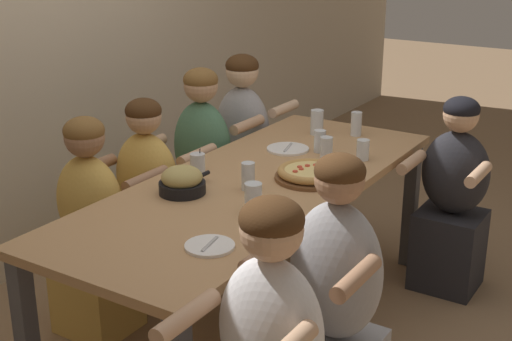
{
  "coord_description": "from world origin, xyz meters",
  "views": [
    {
      "loc": [
        -2.62,
        -1.66,
        1.92
      ],
      "look_at": [
        0.0,
        0.0,
        0.83
      ],
      "focal_mm": 50.0,
      "sensor_mm": 36.0,
      "label": 1
    }
  ],
  "objects_px": {
    "empty_plate_a": "(288,149)",
    "drinking_glass_g": "(320,142)",
    "diner_far_midright": "(204,176)",
    "diner_far_midleft": "(93,237)",
    "pizza_board_main": "(310,173)",
    "diner_far_right": "(243,156)",
    "drinking_glass_d": "(317,124)",
    "drinking_glass_c": "(356,125)",
    "drinking_glass_f": "(253,199)",
    "diner_near_right": "(452,204)",
    "drinking_glass_a": "(363,151)",
    "empty_plate_b": "(210,246)",
    "drinking_glass_e": "(248,178)",
    "diner_near_midleft": "(334,315)",
    "skillet_bowl": "(182,181)",
    "drinking_glass_b": "(326,148)",
    "cocktail_glass_blue": "(198,164)",
    "diner_far_center": "(149,210)"
  },
  "relations": [
    {
      "from": "pizza_board_main",
      "to": "drinking_glass_d",
      "type": "bearing_deg",
      "value": 25.37
    },
    {
      "from": "diner_near_midleft",
      "to": "skillet_bowl",
      "type": "bearing_deg",
      "value": -12.45
    },
    {
      "from": "pizza_board_main",
      "to": "diner_far_midleft",
      "type": "xyz_separation_m",
      "value": [
        -0.56,
        0.86,
        -0.32
      ]
    },
    {
      "from": "skillet_bowl",
      "to": "diner_near_right",
      "type": "xyz_separation_m",
      "value": [
        1.23,
        -0.85,
        -0.35
      ]
    },
    {
      "from": "drinking_glass_d",
      "to": "diner_far_center",
      "type": "xyz_separation_m",
      "value": [
        -0.83,
        0.54,
        -0.35
      ]
    },
    {
      "from": "drinking_glass_g",
      "to": "diner_far_midright",
      "type": "distance_m",
      "value": 0.77
    },
    {
      "from": "drinking_glass_b",
      "to": "drinking_glass_c",
      "type": "relative_size",
      "value": 0.8
    },
    {
      "from": "drinking_glass_c",
      "to": "drinking_glass_d",
      "type": "distance_m",
      "value": 0.22
    },
    {
      "from": "diner_far_midright",
      "to": "diner_far_center",
      "type": "bearing_deg",
      "value": -90.0
    },
    {
      "from": "diner_far_midright",
      "to": "diner_far_right",
      "type": "bearing_deg",
      "value": 90.0
    },
    {
      "from": "diner_far_midright",
      "to": "diner_far_midleft",
      "type": "xyz_separation_m",
      "value": [
        -0.89,
        -0.0,
        -0.04
      ]
    },
    {
      "from": "pizza_board_main",
      "to": "drinking_glass_g",
      "type": "height_order",
      "value": "drinking_glass_g"
    },
    {
      "from": "pizza_board_main",
      "to": "drinking_glass_e",
      "type": "xyz_separation_m",
      "value": [
        -0.27,
        0.17,
        0.03
      ]
    },
    {
      "from": "drinking_glass_b",
      "to": "diner_far_right",
      "type": "bearing_deg",
      "value": 62.42
    },
    {
      "from": "cocktail_glass_blue",
      "to": "drinking_glass_b",
      "type": "relative_size",
      "value": 1.04
    },
    {
      "from": "drinking_glass_c",
      "to": "diner_near_midleft",
      "type": "bearing_deg",
      "value": -157.86
    },
    {
      "from": "diner_near_right",
      "to": "diner_far_midleft",
      "type": "distance_m",
      "value": 1.88
    },
    {
      "from": "drinking_glass_g",
      "to": "pizza_board_main",
      "type": "bearing_deg",
      "value": -158.46
    },
    {
      "from": "cocktail_glass_blue",
      "to": "diner_near_midleft",
      "type": "bearing_deg",
      "value": -115.3
    },
    {
      "from": "drinking_glass_e",
      "to": "drinking_glass_g",
      "type": "distance_m",
      "value": 0.66
    },
    {
      "from": "drinking_glass_b",
      "to": "drinking_glass_e",
      "type": "bearing_deg",
      "value": 171.97
    },
    {
      "from": "skillet_bowl",
      "to": "diner_far_center",
      "type": "xyz_separation_m",
      "value": [
        0.3,
        0.47,
        -0.34
      ]
    },
    {
      "from": "empty_plate_a",
      "to": "drinking_glass_g",
      "type": "xyz_separation_m",
      "value": [
        0.06,
        -0.16,
        0.05
      ]
    },
    {
      "from": "drinking_glass_d",
      "to": "drinking_glass_c",
      "type": "bearing_deg",
      "value": -62.97
    },
    {
      "from": "drinking_glass_f",
      "to": "diner_far_midleft",
      "type": "bearing_deg",
      "value": 96.8
    },
    {
      "from": "cocktail_glass_blue",
      "to": "diner_far_midleft",
      "type": "distance_m",
      "value": 0.61
    },
    {
      "from": "drinking_glass_d",
      "to": "diner_far_midright",
      "type": "distance_m",
      "value": 0.71
    },
    {
      "from": "empty_plate_a",
      "to": "drinking_glass_b",
      "type": "height_order",
      "value": "drinking_glass_b"
    },
    {
      "from": "pizza_board_main",
      "to": "diner_far_midright",
      "type": "distance_m",
      "value": 0.96
    },
    {
      "from": "empty_plate_b",
      "to": "diner_far_midleft",
      "type": "relative_size",
      "value": 0.17
    },
    {
      "from": "drinking_glass_b",
      "to": "diner_far_midright",
      "type": "height_order",
      "value": "diner_far_midright"
    },
    {
      "from": "empty_plate_a",
      "to": "drinking_glass_a",
      "type": "relative_size",
      "value": 2.12
    },
    {
      "from": "empty_plate_b",
      "to": "diner_near_midleft",
      "type": "height_order",
      "value": "diner_near_midleft"
    },
    {
      "from": "empty_plate_b",
      "to": "diner_far_right",
      "type": "relative_size",
      "value": 0.16
    },
    {
      "from": "drinking_glass_f",
      "to": "diner_near_right",
      "type": "height_order",
      "value": "diner_near_right"
    },
    {
      "from": "empty_plate_b",
      "to": "diner_far_midright",
      "type": "relative_size",
      "value": 0.16
    },
    {
      "from": "skillet_bowl",
      "to": "diner_near_midleft",
      "type": "distance_m",
      "value": 0.92
    },
    {
      "from": "drinking_glass_g",
      "to": "diner_far_midright",
      "type": "height_order",
      "value": "diner_far_midright"
    },
    {
      "from": "empty_plate_a",
      "to": "drinking_glass_c",
      "type": "distance_m",
      "value": 0.48
    },
    {
      "from": "pizza_board_main",
      "to": "drinking_glass_f",
      "type": "relative_size",
      "value": 2.72
    },
    {
      "from": "diner_far_right",
      "to": "diner_far_midleft",
      "type": "xyz_separation_m",
      "value": [
        -1.3,
        0.0,
        -0.05
      ]
    },
    {
      "from": "pizza_board_main",
      "to": "drinking_glass_d",
      "type": "relative_size",
      "value": 2.36
    },
    {
      "from": "drinking_glass_b",
      "to": "diner_near_right",
      "type": "relative_size",
      "value": 0.1
    },
    {
      "from": "empty_plate_b",
      "to": "empty_plate_a",
      "type": "bearing_deg",
      "value": 16.34
    },
    {
      "from": "empty_plate_b",
      "to": "diner_far_right",
      "type": "distance_m",
      "value": 1.83
    },
    {
      "from": "drinking_glass_a",
      "to": "empty_plate_b",
      "type": "bearing_deg",
      "value": 177.61
    },
    {
      "from": "drinking_glass_c",
      "to": "diner_near_midleft",
      "type": "height_order",
      "value": "diner_near_midleft"
    },
    {
      "from": "empty_plate_a",
      "to": "drinking_glass_f",
      "type": "relative_size",
      "value": 1.82
    },
    {
      "from": "drinking_glass_b",
      "to": "drinking_glass_f",
      "type": "relative_size",
      "value": 0.88
    },
    {
      "from": "pizza_board_main",
      "to": "empty_plate_b",
      "type": "height_order",
      "value": "pizza_board_main"
    }
  ]
}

